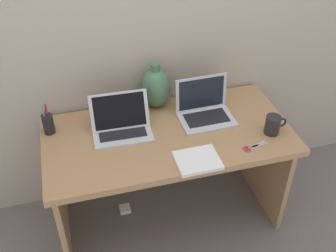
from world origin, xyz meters
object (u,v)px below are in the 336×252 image
laptop_right (204,107)px  pen_cup (48,123)px  notebook_stack (198,160)px  scissors (251,147)px  power_brick (125,209)px  green_vase (155,88)px  coffee_mug (273,125)px  laptop_left (121,123)px

laptop_right → pen_cup: bearing=175.1°
notebook_stack → scissors: notebook_stack is taller
scissors → power_brick: 1.02m
notebook_stack → scissors: size_ratio=1.52×
green_vase → scissors: green_vase is taller
laptop_right → power_brick: size_ratio=4.49×
green_vase → notebook_stack: green_vase is taller
pen_cup → power_brick: pen_cup is taller
green_vase → laptop_right: bearing=-35.8°
coffee_mug → scissors: coffee_mug is taller
notebook_stack → scissors: 0.31m
notebook_stack → coffee_mug: coffee_mug is taller
laptop_left → scissors: (0.64, -0.33, -0.05)m
laptop_left → pen_cup: 0.40m
green_vase → scissors: (0.39, -0.52, -0.12)m
laptop_left → notebook_stack: size_ratio=1.48×
green_vase → coffee_mug: green_vase is taller
pen_cup → scissors: (1.03, -0.42, -0.06)m
laptop_right → pen_cup: size_ratio=1.65×
pen_cup → scissors: pen_cup is taller
green_vase → power_brick: size_ratio=4.09×
pen_cup → laptop_left: bearing=-13.4°
pen_cup → notebook_stack: bearing=-31.9°
notebook_stack → scissors: (0.31, 0.03, -0.01)m
notebook_stack → pen_cup: bearing=148.1°
notebook_stack → power_brick: size_ratio=3.20×
pen_cup → scissors: size_ratio=1.29×
coffee_mug → scissors: 0.20m
laptop_left → laptop_right: bearing=2.0°
scissors → coffee_mug: bearing=29.1°
coffee_mug → power_brick: (-0.83, 0.27, -0.75)m
notebook_stack → coffee_mug: (0.48, 0.12, 0.04)m
laptop_left → scissors: size_ratio=2.24×
laptop_right → laptop_left: bearing=-178.0°
coffee_mug → scissors: size_ratio=0.85×
green_vase → notebook_stack: 0.57m
laptop_right → pen_cup: (-0.88, 0.08, 0.00)m
power_brick → green_vase: bearing=31.2°
green_vase → notebook_stack: (0.08, -0.55, -0.12)m
green_vase → pen_cup: bearing=-171.0°
laptop_left → green_vase: bearing=38.3°
laptop_left → power_brick: 0.75m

